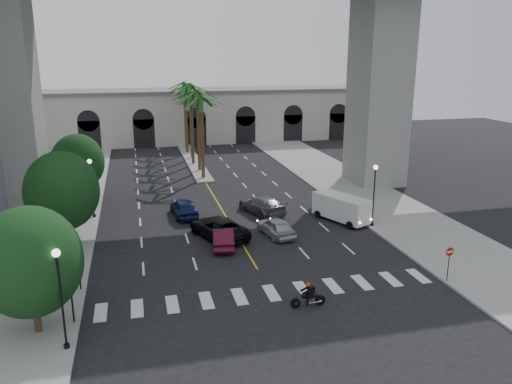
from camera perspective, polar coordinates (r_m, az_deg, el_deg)
name	(u,v)px	position (r m, az deg, el deg)	size (l,w,h in m)	color
ground	(265,282)	(32.31, 1.06, -10.28)	(140.00, 140.00, 0.00)	black
sidewalk_left	(49,224)	(45.92, -22.53, -3.44)	(8.00, 100.00, 0.15)	gray
sidewalk_right	(373,200)	(50.61, 13.21, -0.94)	(8.00, 100.00, 0.15)	gray
median	(193,161)	(67.98, -7.20, 3.55)	(2.00, 24.00, 0.20)	gray
pier_building	(180,115)	(84.01, -8.71, 8.66)	(71.00, 10.50, 8.50)	beige
bridge	(242,6)	(51.47, -1.61, 20.48)	(75.00, 13.00, 26.00)	gray
palm_a	(201,100)	(56.82, -6.28, 10.43)	(3.20, 3.20, 10.30)	#47331E
palm_b	(197,95)	(60.76, -6.72, 11.00)	(3.20, 3.20, 10.60)	#47331E
palm_c	(191,96)	(64.72, -7.43, 10.84)	(3.20, 3.20, 10.10)	#47331E
palm_d	(190,88)	(68.67, -7.56, 11.71)	(3.20, 3.20, 10.90)	#47331E
palm_e	(185,89)	(72.64, -8.11, 11.53)	(3.20, 3.20, 10.40)	#47331E
palm_f	(184,86)	(76.63, -8.21, 11.94)	(3.20, 3.20, 10.70)	#47331E
street_tree_near	(30,262)	(27.58, -24.43, -7.29)	(5.20, 5.20, 6.89)	#382616
street_tree_mid	(62,191)	(39.73, -21.29, 0.09)	(5.44, 5.44, 7.21)	#382616
street_tree_far	(78,162)	(51.41, -19.70, 3.21)	(5.04, 5.04, 6.68)	#382616
lamp_post_left_near	(60,291)	(25.81, -21.46, -10.47)	(0.40, 0.40, 5.35)	black
lamp_post_left_far	(91,183)	(45.58, -18.30, 0.97)	(0.40, 0.40, 5.35)	black
lamp_post_right	(374,190)	(42.18, 13.35, 0.21)	(0.40, 0.40, 5.35)	black
traffic_signal_near	(70,282)	(28.34, -20.50, -9.59)	(0.25, 0.18, 3.65)	black
traffic_signal_far	(77,253)	(32.00, -19.75, -6.60)	(0.25, 0.18, 3.65)	black
motorcycle_rider	(309,296)	(29.34, 6.10, -11.70)	(2.11, 0.57, 1.52)	black
car_a	(276,227)	(39.89, 2.29, -4.00)	(1.75, 4.35, 1.48)	#ACACB0
car_b	(223,237)	(37.76, -3.77, -5.19)	(1.54, 4.40, 1.45)	#4B0F20
car_c	(219,228)	(39.52, -4.30, -4.08)	(2.75, 5.97, 1.66)	black
car_d	(262,205)	(45.37, 0.67, -1.46)	(2.27, 5.58, 1.62)	#57575B
car_e	(184,208)	(44.95, -8.22, -1.78)	(1.92, 4.77, 1.63)	#0F1A49
cargo_van	(342,207)	(43.68, 9.80, -1.75)	(3.96, 5.65, 2.26)	silver
pedestrian_a	(59,266)	(34.70, -21.62, -7.90)	(0.56, 0.37, 1.54)	black
pedestrian_b	(45,271)	(33.95, -23.02, -8.32)	(0.88, 0.68, 1.80)	black
do_not_enter_sign	(449,257)	(33.78, 21.22, -6.96)	(0.59, 0.10, 2.41)	black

